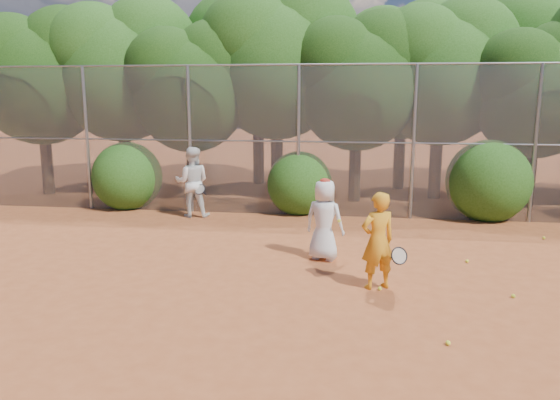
# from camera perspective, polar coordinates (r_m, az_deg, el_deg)

# --- Properties ---
(ground) EXTENTS (80.00, 80.00, 0.00)m
(ground) POSITION_cam_1_polar(r_m,az_deg,el_deg) (9.13, 4.07, -10.02)
(ground) COLOR #994722
(ground) RESTS_ON ground
(fence_back) EXTENTS (20.05, 0.09, 4.03)m
(fence_back) POSITION_cam_1_polar(r_m,az_deg,el_deg) (14.56, 5.41, 6.25)
(fence_back) COLOR gray
(fence_back) RESTS_ON ground
(tree_0) EXTENTS (4.38, 3.81, 6.00)m
(tree_0) POSITION_cam_1_polar(r_m,az_deg,el_deg) (19.34, -23.64, 12.18)
(tree_0) COLOR black
(tree_0) RESTS_ON ground
(tree_1) EXTENTS (4.64, 4.03, 6.35)m
(tree_1) POSITION_cam_1_polar(r_m,az_deg,el_deg) (18.63, -16.12, 13.45)
(tree_1) COLOR black
(tree_1) RESTS_ON ground
(tree_2) EXTENTS (3.99, 3.47, 5.47)m
(tree_2) POSITION_cam_1_polar(r_m,az_deg,el_deg) (17.08, -9.17, 12.03)
(tree_2) COLOR black
(tree_2) RESTS_ON ground
(tree_3) EXTENTS (4.89, 4.26, 6.70)m
(tree_3) POSITION_cam_1_polar(r_m,az_deg,el_deg) (17.55, -0.12, 14.80)
(tree_3) COLOR black
(tree_3) RESTS_ON ground
(tree_4) EXTENTS (4.19, 3.64, 5.73)m
(tree_4) POSITION_cam_1_polar(r_m,az_deg,el_deg) (16.74, 8.26, 12.68)
(tree_4) COLOR black
(tree_4) RESTS_ON ground
(tree_5) EXTENTS (4.51, 3.92, 6.17)m
(tree_5) POSITION_cam_1_polar(r_m,az_deg,el_deg) (17.73, 16.63, 13.19)
(tree_5) COLOR black
(tree_5) RESTS_ON ground
(tree_6) EXTENTS (3.86, 3.36, 5.29)m
(tree_6) POSITION_cam_1_polar(r_m,az_deg,el_deg) (17.26, 25.35, 10.72)
(tree_6) COLOR black
(tree_6) RESTS_ON ground
(tree_9) EXTENTS (4.83, 4.20, 6.62)m
(tree_9) POSITION_cam_1_polar(r_m,az_deg,el_deg) (21.15, -16.08, 13.62)
(tree_9) COLOR black
(tree_9) RESTS_ON ground
(tree_10) EXTENTS (5.15, 4.48, 7.06)m
(tree_10) POSITION_cam_1_polar(r_m,az_deg,el_deg) (19.89, -2.12, 15.05)
(tree_10) COLOR black
(tree_10) RESTS_ON ground
(tree_11) EXTENTS (4.64, 4.03, 6.35)m
(tree_11) POSITION_cam_1_polar(r_m,az_deg,el_deg) (19.21, 12.92, 13.53)
(tree_11) COLOR black
(tree_11) RESTS_ON ground
(tree_12) EXTENTS (5.02, 4.37, 6.88)m
(tree_12) POSITION_cam_1_polar(r_m,az_deg,el_deg) (20.66, 25.72, 13.51)
(tree_12) COLOR black
(tree_12) RESTS_ON ground
(bush_0) EXTENTS (2.00, 2.00, 2.00)m
(bush_0) POSITION_cam_1_polar(r_m,az_deg,el_deg) (16.35, -15.68, 2.71)
(bush_0) COLOR #1E4912
(bush_0) RESTS_ON ground
(bush_1) EXTENTS (1.80, 1.80, 1.80)m
(bush_1) POSITION_cam_1_polar(r_m,az_deg,el_deg) (15.07, 2.04, 2.05)
(bush_1) COLOR #1E4912
(bush_1) RESTS_ON ground
(bush_2) EXTENTS (2.20, 2.20, 2.20)m
(bush_2) POSITION_cam_1_polar(r_m,az_deg,el_deg) (15.35, 20.96, 2.23)
(bush_2) COLOR #1E4912
(bush_2) RESTS_ON ground
(player_yellow) EXTENTS (0.88, 0.64, 1.68)m
(player_yellow) POSITION_cam_1_polar(r_m,az_deg,el_deg) (9.37, 10.19, -4.22)
(player_yellow) COLOR orange
(player_yellow) RESTS_ON ground
(player_teen) EXTENTS (0.91, 0.73, 1.65)m
(player_teen) POSITION_cam_1_polar(r_m,az_deg,el_deg) (10.86, 4.65, -2.04)
(player_teen) COLOR silver
(player_teen) RESTS_ON ground
(player_white) EXTENTS (1.01, 0.86, 1.88)m
(player_white) POSITION_cam_1_polar(r_m,az_deg,el_deg) (14.75, -9.16, 1.86)
(player_white) COLOR white
(player_white) RESTS_ON ground
(ball_0) EXTENTS (0.07, 0.07, 0.07)m
(ball_0) POSITION_cam_1_polar(r_m,az_deg,el_deg) (10.55, 10.85, -7.05)
(ball_0) COLOR #CBD927
(ball_0) RESTS_ON ground
(ball_1) EXTENTS (0.07, 0.07, 0.07)m
(ball_1) POSITION_cam_1_polar(r_m,az_deg,el_deg) (11.41, 18.96, -6.06)
(ball_1) COLOR #CBD927
(ball_1) RESTS_ON ground
(ball_2) EXTENTS (0.07, 0.07, 0.07)m
(ball_2) POSITION_cam_1_polar(r_m,az_deg,el_deg) (7.81, 17.15, -14.08)
(ball_2) COLOR #CBD927
(ball_2) RESTS_ON ground
(ball_3) EXTENTS (0.07, 0.07, 0.07)m
(ball_3) POSITION_cam_1_polar(r_m,az_deg,el_deg) (9.81, 23.20, -9.21)
(ball_3) COLOR #CBD927
(ball_3) RESTS_ON ground
(ball_4) EXTENTS (0.07, 0.07, 0.07)m
(ball_4) POSITION_cam_1_polar(r_m,az_deg,el_deg) (9.51, 10.38, -9.09)
(ball_4) COLOR #CBD927
(ball_4) RESTS_ON ground
(ball_5) EXTENTS (0.07, 0.07, 0.07)m
(ball_5) POSITION_cam_1_polar(r_m,az_deg,el_deg) (13.85, 25.86, -3.58)
(ball_5) COLOR #CBD927
(ball_5) RESTS_ON ground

